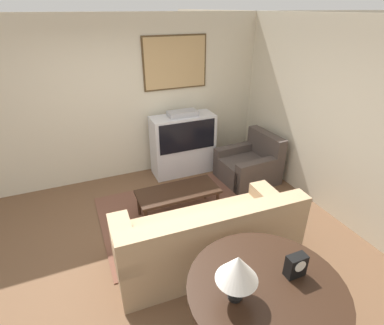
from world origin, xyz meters
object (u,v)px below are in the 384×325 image
coffee_table (178,193)px  armchair (250,166)px  couch (207,239)px  table_lamp (237,269)px  tv (183,144)px  console_table (266,292)px  mantel_clock (296,266)px

coffee_table → armchair: bearing=17.4°
couch → table_lamp: bearing=76.1°
tv → armchair: 1.25m
tv → armchair: size_ratio=1.23×
couch → table_lamp: 1.41m
tv → console_table: bearing=-100.1°
console_table → table_lamp: bearing=176.4°
coffee_table → console_table: console_table is taller
tv → coffee_table: bearing=-114.7°
armchair → mantel_clock: 2.96m
coffee_table → mantel_clock: 2.19m
coffee_table → console_table: 2.16m
couch → coffee_table: (0.00, 0.98, 0.05)m
coffee_table → console_table: bearing=-91.0°
table_lamp → mantel_clock: 0.60m
tv → mantel_clock: size_ratio=5.82×
console_table → mantel_clock: 0.32m
armchair → mantel_clock: size_ratio=4.74×
couch → coffee_table: bearing=-87.9°
table_lamp → tv: bearing=75.2°
coffee_table → couch: bearing=-90.0°
console_table → mantel_clock: size_ratio=6.33×
table_lamp → mantel_clock: (0.56, -0.00, -0.20)m
couch → mantel_clock: (0.24, -1.13, 0.57)m
tv → armchair: bearing=-36.8°
coffee_table → console_table: (-0.04, -2.13, 0.35)m
couch → mantel_clock: bearing=104.0°
armchair → coffee_table: (-1.53, -0.48, 0.11)m
tv → coffee_table: size_ratio=1.00×
coffee_table → mantel_clock: mantel_clock is taller
tv → console_table: 3.40m
couch → console_table: 1.22m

